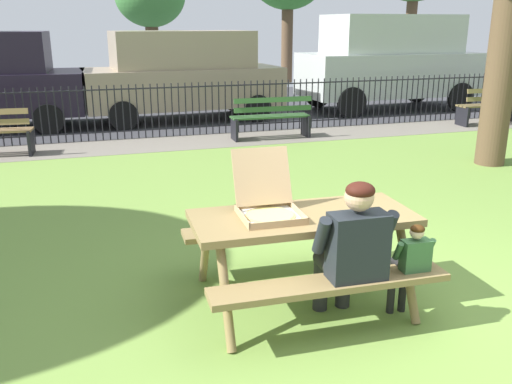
{
  "coord_description": "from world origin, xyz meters",
  "views": [
    {
      "loc": [
        -2.37,
        -3.35,
        2.24
      ],
      "look_at": [
        -0.91,
        1.28,
        0.75
      ],
      "focal_mm": 38.49,
      "sensor_mm": 36.0,
      "label": 1
    }
  ],
  "objects_px": {
    "picnic_table_foreground": "(303,234)",
    "park_bench_right": "(492,107)",
    "child_at_table": "(410,262)",
    "parked_car_left": "(183,74)",
    "park_bench_center": "(271,118)",
    "parked_car_center": "(390,60)",
    "adult_at_table": "(351,248)",
    "pizza_box_open": "(268,204)"
  },
  "relations": [
    {
      "from": "adult_at_table",
      "to": "parked_car_center",
      "type": "xyz_separation_m",
      "value": [
        6.09,
        9.82,
        0.65
      ]
    },
    {
      "from": "parked_car_left",
      "to": "parked_car_center",
      "type": "xyz_separation_m",
      "value": [
        5.55,
        -0.0,
        0.21
      ]
    },
    {
      "from": "pizza_box_open",
      "to": "parked_car_center",
      "type": "xyz_separation_m",
      "value": [
        6.55,
        9.23,
        0.44
      ]
    },
    {
      "from": "park_bench_center",
      "to": "parked_car_left",
      "type": "height_order",
      "value": "parked_car_left"
    },
    {
      "from": "park_bench_center",
      "to": "parked_car_center",
      "type": "relative_size",
      "value": 0.34
    },
    {
      "from": "pizza_box_open",
      "to": "child_at_table",
      "type": "xyz_separation_m",
      "value": [
        0.93,
        -0.64,
        -0.36
      ]
    },
    {
      "from": "adult_at_table",
      "to": "park_bench_center",
      "type": "relative_size",
      "value": 0.74
    },
    {
      "from": "child_at_table",
      "to": "park_bench_center",
      "type": "bearing_deg",
      "value": 79.45
    },
    {
      "from": "pizza_box_open",
      "to": "park_bench_right",
      "type": "distance_m",
      "value": 10.0
    },
    {
      "from": "adult_at_table",
      "to": "parked_car_center",
      "type": "relative_size",
      "value": 0.25
    },
    {
      "from": "pizza_box_open",
      "to": "adult_at_table",
      "type": "height_order",
      "value": "pizza_box_open"
    },
    {
      "from": "picnic_table_foreground",
      "to": "park_bench_center",
      "type": "height_order",
      "value": "park_bench_center"
    },
    {
      "from": "child_at_table",
      "to": "parked_car_left",
      "type": "bearing_deg",
      "value": 89.65
    },
    {
      "from": "pizza_box_open",
      "to": "child_at_table",
      "type": "height_order",
      "value": "pizza_box_open"
    },
    {
      "from": "picnic_table_foreground",
      "to": "park_bench_right",
      "type": "bearing_deg",
      "value": 41.59
    },
    {
      "from": "pizza_box_open",
      "to": "park_bench_right",
      "type": "height_order",
      "value": "pizza_box_open"
    },
    {
      "from": "picnic_table_foreground",
      "to": "parked_car_center",
      "type": "distance_m",
      "value": 11.25
    },
    {
      "from": "adult_at_table",
      "to": "parked_car_center",
      "type": "height_order",
      "value": "parked_car_center"
    },
    {
      "from": "picnic_table_foreground",
      "to": "child_at_table",
      "type": "height_order",
      "value": "child_at_table"
    },
    {
      "from": "child_at_table",
      "to": "parked_car_center",
      "type": "distance_m",
      "value": 11.38
    },
    {
      "from": "picnic_table_foreground",
      "to": "child_at_table",
      "type": "distance_m",
      "value": 0.87
    },
    {
      "from": "park_bench_center",
      "to": "parked_car_center",
      "type": "bearing_deg",
      "value": 32.96
    },
    {
      "from": "picnic_table_foreground",
      "to": "parked_car_left",
      "type": "xyz_separation_m",
      "value": [
        0.72,
        9.31,
        0.5
      ]
    },
    {
      "from": "park_bench_right",
      "to": "parked_car_left",
      "type": "height_order",
      "value": "parked_car_left"
    },
    {
      "from": "parked_car_left",
      "to": "park_bench_right",
      "type": "bearing_deg",
      "value": -22.76
    },
    {
      "from": "park_bench_center",
      "to": "parked_car_left",
      "type": "relative_size",
      "value": 0.34
    },
    {
      "from": "adult_at_table",
      "to": "park_bench_right",
      "type": "relative_size",
      "value": 0.74
    },
    {
      "from": "park_bench_right",
      "to": "child_at_table",
      "type": "bearing_deg",
      "value": -133.39
    },
    {
      "from": "child_at_table",
      "to": "parked_car_left",
      "type": "distance_m",
      "value": 9.88
    },
    {
      "from": "park_bench_center",
      "to": "parked_car_left",
      "type": "bearing_deg",
      "value": 114.33
    },
    {
      "from": "park_bench_right",
      "to": "parked_car_left",
      "type": "xyz_separation_m",
      "value": [
        -6.64,
        2.78,
        0.68
      ]
    },
    {
      "from": "adult_at_table",
      "to": "parked_car_left",
      "type": "relative_size",
      "value": 0.25
    },
    {
      "from": "picnic_table_foreground",
      "to": "pizza_box_open",
      "type": "xyz_separation_m",
      "value": [
        -0.28,
        0.08,
        0.27
      ]
    },
    {
      "from": "parked_car_left",
      "to": "parked_car_center",
      "type": "relative_size",
      "value": 0.99
    },
    {
      "from": "picnic_table_foreground",
      "to": "park_bench_center",
      "type": "bearing_deg",
      "value": 73.15
    },
    {
      "from": "park_bench_center",
      "to": "picnic_table_foreground",
      "type": "bearing_deg",
      "value": -106.85
    },
    {
      "from": "park_bench_center",
      "to": "parked_car_left",
      "type": "distance_m",
      "value": 3.13
    },
    {
      "from": "picnic_table_foreground",
      "to": "park_bench_center",
      "type": "relative_size",
      "value": 1.15
    },
    {
      "from": "pizza_box_open",
      "to": "parked_car_left",
      "type": "relative_size",
      "value": 0.13
    },
    {
      "from": "pizza_box_open",
      "to": "park_bench_center",
      "type": "xyz_separation_m",
      "value": [
        2.25,
        6.44,
        -0.45
      ]
    },
    {
      "from": "park_bench_right",
      "to": "parked_car_left",
      "type": "distance_m",
      "value": 7.23
    },
    {
      "from": "picnic_table_foreground",
      "to": "parked_car_left",
      "type": "distance_m",
      "value": 9.35
    }
  ]
}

